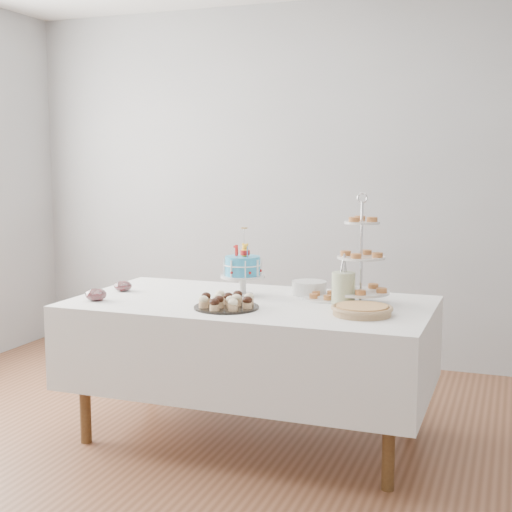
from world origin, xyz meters
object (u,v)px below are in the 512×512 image
(birthday_cake, at_px, (243,277))
(table, at_px, (251,342))
(jam_bowl_a, at_px, (96,295))
(jam_bowl_b, at_px, (123,286))
(tiered_stand, at_px, (361,258))
(utensil_pitcher, at_px, (343,288))
(pastry_plate, at_px, (325,297))
(pie, at_px, (362,310))
(cupcake_tray, at_px, (226,301))
(plate_stack, at_px, (309,288))

(birthday_cake, bearing_deg, table, -37.11)
(jam_bowl_a, height_order, jam_bowl_b, jam_bowl_a)
(tiered_stand, distance_m, utensil_pitcher, 0.19)
(table, relative_size, jam_bowl_a, 16.77)
(birthday_cake, relative_size, jam_bowl_a, 3.34)
(pastry_plate, bearing_deg, utensil_pitcher, -47.30)
(birthday_cake, distance_m, jam_bowl_a, 0.81)
(jam_bowl_b, bearing_deg, tiered_stand, 4.08)
(jam_bowl_a, bearing_deg, jam_bowl_b, 92.44)
(jam_bowl_a, bearing_deg, tiered_stand, 16.37)
(birthday_cake, height_order, utensil_pitcher, birthday_cake)
(tiered_stand, bearing_deg, jam_bowl_b, -175.92)
(birthday_cake, xyz_separation_m, jam_bowl_b, (-0.71, -0.10, -0.08))
(tiered_stand, xyz_separation_m, utensil_pitcher, (-0.07, -0.08, -0.15))
(jam_bowl_b, xyz_separation_m, utensil_pitcher, (1.30, 0.01, 0.07))
(birthday_cake, bearing_deg, pie, -4.93)
(pie, relative_size, jam_bowl_a, 2.65)
(jam_bowl_b, height_order, utensil_pitcher, utensil_pitcher)
(pastry_plate, distance_m, jam_bowl_b, 1.18)
(utensil_pitcher, bearing_deg, table, -159.57)
(birthday_cake, height_order, cupcake_tray, birthday_cake)
(birthday_cake, relative_size, pastry_plate, 1.54)
(tiered_stand, bearing_deg, pie, -76.45)
(pastry_plate, xyz_separation_m, utensil_pitcher, (0.13, -0.15, 0.08))
(tiered_stand, height_order, pastry_plate, tiered_stand)
(pie, bearing_deg, jam_bowl_a, -174.56)
(birthday_cake, relative_size, cupcake_tray, 1.14)
(tiered_stand, xyz_separation_m, jam_bowl_b, (-1.38, -0.10, -0.22))
(cupcake_tray, distance_m, plate_stack, 0.59)
(table, xyz_separation_m, pastry_plate, (0.37, 0.18, 0.24))
(pie, xyz_separation_m, plate_stack, (-0.39, 0.43, 0.01))
(jam_bowl_a, distance_m, jam_bowl_b, 0.30)
(birthday_cake, distance_m, plate_stack, 0.38)
(cupcake_tray, relative_size, plate_stack, 1.71)
(pastry_plate, xyz_separation_m, jam_bowl_b, (-1.17, -0.16, 0.01))
(pastry_plate, height_order, jam_bowl_b, jam_bowl_b)
(table, relative_size, cupcake_tray, 5.73)
(table, xyz_separation_m, plate_stack, (0.24, 0.29, 0.27))
(pie, bearing_deg, pastry_plate, 129.80)
(table, height_order, pie, pie)
(tiered_stand, relative_size, pastry_plate, 2.37)
(tiered_stand, relative_size, jam_bowl_a, 5.13)
(pie, xyz_separation_m, tiered_stand, (-0.06, 0.26, 0.22))
(table, distance_m, birthday_cake, 0.37)
(plate_stack, bearing_deg, cupcake_tray, -119.67)
(pastry_plate, relative_size, jam_bowl_b, 2.41)
(birthday_cake, relative_size, jam_bowl_b, 3.73)
(pie, distance_m, plate_stack, 0.59)
(birthday_cake, distance_m, pie, 0.79)
(pastry_plate, relative_size, utensil_pitcher, 0.91)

